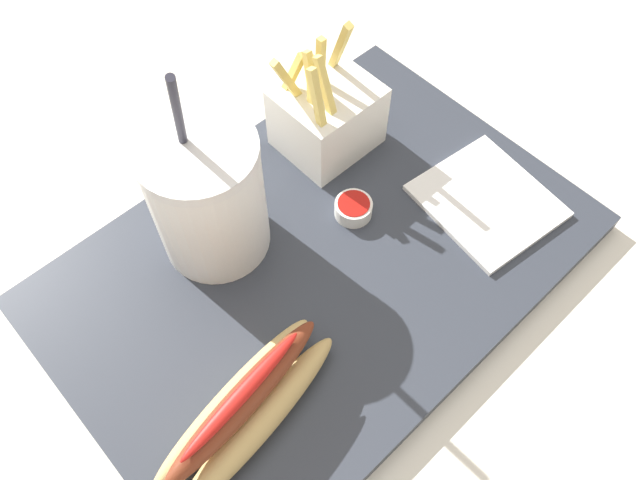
{
  "coord_description": "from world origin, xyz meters",
  "views": [
    {
      "loc": [
        0.2,
        0.21,
        0.52
      ],
      "look_at": [
        0.0,
        0.0,
        0.05
      ],
      "focal_mm": 35.08,
      "sensor_mm": 36.0,
      "label": 1
    }
  ],
  "objects_px": {
    "hot_dog_1": "(246,408)",
    "napkin_stack": "(487,201)",
    "ketchup_cup_1": "(353,208)",
    "fries_basket": "(326,115)",
    "soda_cup": "(208,197)"
  },
  "relations": [
    {
      "from": "hot_dog_1",
      "to": "napkin_stack",
      "type": "relative_size",
      "value": 1.49
    },
    {
      "from": "ketchup_cup_1",
      "to": "napkin_stack",
      "type": "height_order",
      "value": "ketchup_cup_1"
    },
    {
      "from": "ketchup_cup_1",
      "to": "napkin_stack",
      "type": "relative_size",
      "value": 0.3
    },
    {
      "from": "fries_basket",
      "to": "hot_dog_1",
      "type": "relative_size",
      "value": 0.81
    },
    {
      "from": "soda_cup",
      "to": "napkin_stack",
      "type": "xyz_separation_m",
      "value": [
        -0.22,
        0.15,
        -0.06
      ]
    },
    {
      "from": "soda_cup",
      "to": "ketchup_cup_1",
      "type": "distance_m",
      "value": 0.14
    },
    {
      "from": "napkin_stack",
      "to": "soda_cup",
      "type": "bearing_deg",
      "value": -33.86
    },
    {
      "from": "ketchup_cup_1",
      "to": "fries_basket",
      "type": "bearing_deg",
      "value": -117.19
    },
    {
      "from": "fries_basket",
      "to": "napkin_stack",
      "type": "bearing_deg",
      "value": 110.5
    },
    {
      "from": "fries_basket",
      "to": "ketchup_cup_1",
      "type": "bearing_deg",
      "value": 62.81
    },
    {
      "from": "soda_cup",
      "to": "fries_basket",
      "type": "height_order",
      "value": "soda_cup"
    },
    {
      "from": "soda_cup",
      "to": "fries_basket",
      "type": "bearing_deg",
      "value": -173.52
    },
    {
      "from": "hot_dog_1",
      "to": "fries_basket",
      "type": "bearing_deg",
      "value": -145.3
    },
    {
      "from": "soda_cup",
      "to": "ketchup_cup_1",
      "type": "bearing_deg",
      "value": 149.71
    },
    {
      "from": "fries_basket",
      "to": "napkin_stack",
      "type": "height_order",
      "value": "fries_basket"
    }
  ]
}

